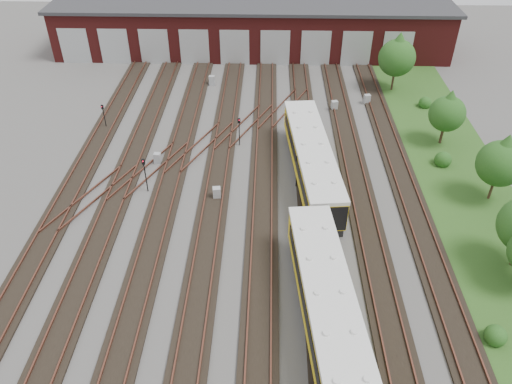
{
  "coord_description": "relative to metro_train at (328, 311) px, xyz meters",
  "views": [
    {
      "loc": [
        2.35,
        -25.96,
        25.0
      ],
      "look_at": [
        1.48,
        4.58,
        2.0
      ],
      "focal_mm": 35.0,
      "sensor_mm": 36.0,
      "label": 1
    }
  ],
  "objects": [
    {
      "name": "ground",
      "position": [
        -6.0,
        6.84,
        -1.99
      ],
      "size": [
        120.0,
        120.0,
        0.0
      ],
      "primitive_type": "plane",
      "color": "#494744",
      "rests_on": "ground"
    },
    {
      "name": "signal_mast_0",
      "position": [
        -19.98,
        24.45,
        -0.37
      ],
      "size": [
        0.25,
        0.24,
        2.52
      ],
      "rotation": [
        0.0,
        0.0,
        -0.3
      ],
      "color": "black",
      "rests_on": "ground"
    },
    {
      "name": "relay_cabinet_0",
      "position": [
        -13.57,
        18.2,
        -1.49
      ],
      "size": [
        0.65,
        0.56,
        1.01
      ],
      "primitive_type": "cube",
      "rotation": [
        0.0,
        0.0,
        -0.09
      ],
      "color": "#9DA0A2",
      "rests_on": "ground"
    },
    {
      "name": "signal_mast_1",
      "position": [
        -13.63,
        13.96,
        0.03
      ],
      "size": [
        0.24,
        0.23,
        3.18
      ],
      "rotation": [
        0.0,
        0.0,
        -0.03
      ],
      "color": "black",
      "rests_on": "ground"
    },
    {
      "name": "tree_1",
      "position": [
        12.81,
        22.42,
        1.55
      ],
      "size": [
        3.33,
        3.33,
        5.52
      ],
      "color": "#352418",
      "rests_on": "ground"
    },
    {
      "name": "tree_0",
      "position": [
        10.36,
        34.02,
        2.33
      ],
      "size": [
        4.05,
        4.05,
        6.72
      ],
      "color": "#352418",
      "rests_on": "ground"
    },
    {
      "name": "bush_2",
      "position": [
        13.13,
        29.87,
        -1.31
      ],
      "size": [
        1.35,
        1.35,
        1.35
      ],
      "primitive_type": "sphere",
      "color": "#194212",
      "rests_on": "ground"
    },
    {
      "name": "relay_cabinet_2",
      "position": [
        -7.77,
        13.13,
        -1.46
      ],
      "size": [
        0.71,
        0.62,
        1.06
      ],
      "primitive_type": "cube",
      "rotation": [
        0.0,
        0.0,
        0.14
      ],
      "color": "#9DA0A2",
      "rests_on": "ground"
    },
    {
      "name": "signal_mast_3",
      "position": [
        -6.38,
        21.5,
        -0.15
      ],
      "size": [
        0.27,
        0.26,
        2.86
      ],
      "rotation": [
        0.0,
        0.0,
        0.32
      ],
      "color": "black",
      "rests_on": "ground"
    },
    {
      "name": "maintenance_shed",
      "position": [
        -6.01,
        46.81,
        1.21
      ],
      "size": [
        51.0,
        12.5,
        6.35
      ],
      "color": "#571615",
      "rests_on": "ground"
    },
    {
      "name": "relay_cabinet_4",
      "position": [
        7.0,
        30.5,
        -1.47
      ],
      "size": [
        0.72,
        0.64,
        1.04
      ],
      "primitive_type": "cube",
      "rotation": [
        0.0,
        0.0,
        0.22
      ],
      "color": "#9DA0A2",
      "rests_on": "ground"
    },
    {
      "name": "relay_cabinet_1",
      "position": [
        -10.31,
        34.76,
        -1.44
      ],
      "size": [
        0.66,
        0.55,
        1.1
      ],
      "primitive_type": "cube",
      "rotation": [
        0.0,
        0.0,
        -0.0
      ],
      "color": "#9DA0A2",
      "rests_on": "ground"
    },
    {
      "name": "track_network",
      "position": [
        -6.17,
        7.43,
        -1.88
      ],
      "size": [
        30.4,
        70.0,
        0.33
      ],
      "color": "black",
      "rests_on": "ground"
    },
    {
      "name": "grass_verge",
      "position": [
        13.0,
        16.84,
        -1.97
      ],
      "size": [
        8.0,
        55.0,
        0.05
      ],
      "primitive_type": "cube",
      "color": "#274818",
      "rests_on": "ground"
    },
    {
      "name": "bush_1",
      "position": [
        11.99,
        18.65,
        -1.24
      ],
      "size": [
        1.49,
        1.49,
        1.49
      ],
      "primitive_type": "sphere",
      "color": "#194212",
      "rests_on": "ground"
    },
    {
      "name": "bush_0",
      "position": [
        10.0,
        -0.28,
        -1.33
      ],
      "size": [
        1.33,
        1.33,
        1.33
      ],
      "primitive_type": "sphere",
      "color": "#194212",
      "rests_on": "ground"
    },
    {
      "name": "tree_2",
      "position": [
        14.45,
        13.72,
        1.92
      ],
      "size": [
        3.67,
        3.67,
        6.08
      ],
      "color": "#352418",
      "rests_on": "ground"
    },
    {
      "name": "metro_train",
      "position": [
        0.0,
        0.0,
        0.0
      ],
      "size": [
        4.33,
        47.9,
        3.24
      ],
      "rotation": [
        0.0,
        0.0,
        0.1
      ],
      "color": "black",
      "rests_on": "ground"
    },
    {
      "name": "relay_cabinet_3",
      "position": [
        3.31,
        28.89,
        -1.47
      ],
      "size": [
        0.74,
        0.66,
        1.04
      ],
      "primitive_type": "cube",
      "rotation": [
        0.0,
        0.0,
        0.25
      ],
      "color": "#9DA0A2",
      "rests_on": "ground"
    },
    {
      "name": "signal_mast_2",
      "position": [
        -1.23,
        15.01,
        -0.07
      ],
      "size": [
        0.27,
        0.25,
        3.01
      ],
      "rotation": [
        0.0,
        0.0,
        0.31
      ],
      "color": "black",
      "rests_on": "ground"
    }
  ]
}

